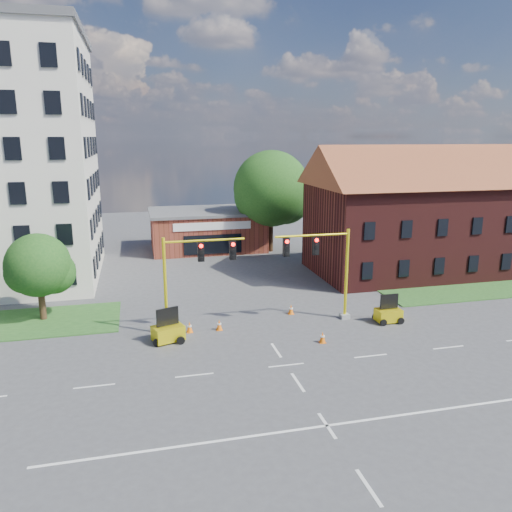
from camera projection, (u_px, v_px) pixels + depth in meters
name	position (u px, v px, depth m)	size (l,w,h in m)	color
ground	(286.00, 365.00, 27.12)	(120.00, 120.00, 0.00)	#424144
grass_verge_ne	(469.00, 292.00, 39.73)	(14.00, 4.00, 0.08)	#214B1C
lane_markings	(304.00, 392.00, 24.29)	(60.00, 36.00, 0.01)	silver
brick_shop	(207.00, 229.00, 54.96)	(12.40, 8.40, 4.30)	maroon
townhouse_row	(426.00, 207.00, 44.98)	(21.00, 11.00, 11.50)	#431514
tree_large	(275.00, 191.00, 52.78)	(8.43, 8.02, 10.78)	#392214
tree_nw_front	(42.00, 267.00, 33.12)	(4.44, 4.23, 5.95)	#392214
signal_mast_west	(192.00, 272.00, 30.88)	(5.30, 0.60, 6.20)	#969590
signal_mast_east	(324.00, 264.00, 32.87)	(5.30, 0.60, 6.20)	#969590
trailer_west	(168.00, 331.00, 30.15)	(2.08, 1.72, 2.04)	yellow
trailer_east	(388.00, 314.00, 33.32)	(1.64, 1.11, 1.86)	yellow
cone_a	(190.00, 327.00, 31.62)	(0.40, 0.40, 0.70)	orange
cone_b	(219.00, 325.00, 31.99)	(0.40, 0.40, 0.70)	orange
cone_c	(323.00, 337.00, 30.02)	(0.40, 0.40, 0.70)	orange
cone_d	(291.00, 309.00, 34.89)	(0.40, 0.40, 0.70)	orange
pickup_white	(379.00, 270.00, 43.66)	(2.44, 5.29, 1.47)	white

